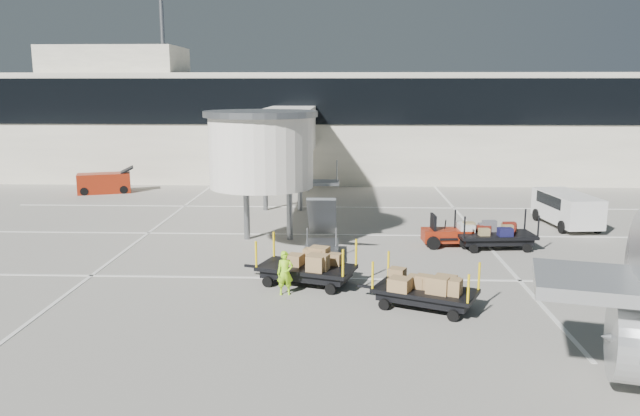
# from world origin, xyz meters

# --- Properties ---
(ground) EXTENTS (140.00, 140.00, 0.00)m
(ground) POSITION_xyz_m (0.00, 0.00, 0.00)
(ground) COLOR gray
(ground) RESTS_ON ground
(lane_markings) EXTENTS (40.00, 30.00, 0.02)m
(lane_markings) POSITION_xyz_m (-0.67, 9.33, 0.01)
(lane_markings) COLOR silver
(lane_markings) RESTS_ON ground
(terminal) EXTENTS (64.00, 12.11, 15.20)m
(terminal) POSITION_xyz_m (-0.35, 29.94, 4.11)
(terminal) COLOR silver
(terminal) RESTS_ON ground
(jet_bridge) EXTENTS (5.70, 20.40, 6.03)m
(jet_bridge) POSITION_xyz_m (-3.97, 12.26, 4.28)
(jet_bridge) COLOR white
(jet_bridge) RESTS_ON ground
(baggage_tug) EXTENTS (2.28, 1.54, 1.45)m
(baggage_tug) POSITION_xyz_m (4.20, 7.05, 0.53)
(baggage_tug) COLOR maroon
(baggage_tug) RESTS_ON ground
(suitcase_cart) EXTENTS (4.19, 1.98, 1.62)m
(suitcase_cart) POSITION_xyz_m (6.14, 6.71, 0.58)
(suitcase_cart) COLOR black
(suitcase_cart) RESTS_ON ground
(box_cart_near) EXTENTS (3.93, 2.77, 1.54)m
(box_cart_near) POSITION_xyz_m (2.26, -1.07, 0.64)
(box_cart_near) COLOR black
(box_cart_near) RESTS_ON ground
(box_cart_far) EXTENTS (4.25, 2.66, 1.64)m
(box_cart_far) POSITION_xyz_m (-1.60, 1.32, 0.64)
(box_cart_far) COLOR black
(box_cart_far) RESTS_ON ground
(ground_worker) EXTENTS (0.61, 0.45, 1.54)m
(ground_worker) POSITION_xyz_m (-2.48, 0.15, 0.77)
(ground_worker) COLOR #96E217
(ground_worker) RESTS_ON ground
(minivan) EXTENTS (2.41, 4.68, 1.70)m
(minivan) POSITION_xyz_m (10.83, 11.42, 1.02)
(minivan) COLOR silver
(minivan) RESTS_ON ground
(belt_loader) EXTENTS (3.85, 2.45, 1.74)m
(belt_loader) POSITION_xyz_m (-16.53, 20.48, 0.66)
(belt_loader) COLOR maroon
(belt_loader) RESTS_ON ground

